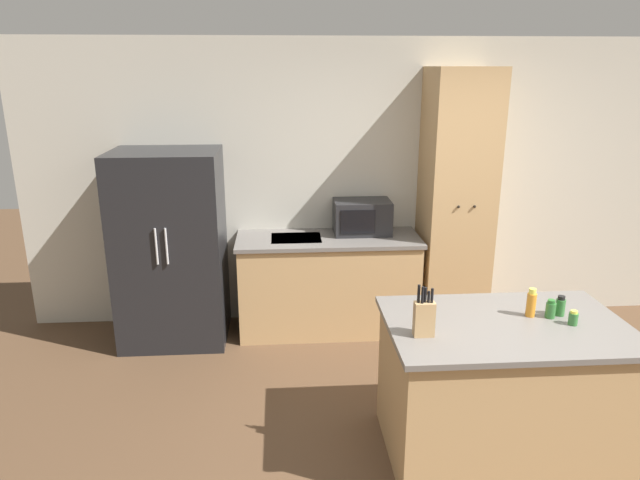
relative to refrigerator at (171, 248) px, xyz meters
The scene contains 12 objects.
ground_plane 3.06m from the refrigerator, 41.19° to the right, with size 14.00×14.00×0.00m, color brown.
wall_back 2.29m from the refrigerator, 10.10° to the left, with size 7.20×0.06×2.60m.
refrigerator is the anchor object (origin of this frame).
back_counter 1.43m from the refrigerator, ahead, with size 1.64×0.64×0.89m.
pantry_cabinet 2.54m from the refrigerator, ahead, with size 0.57×0.60×2.35m.
kitchen_island 2.92m from the refrigerator, 37.67° to the right, with size 1.43×0.92×0.89m.
microwave 1.71m from the refrigerator, ahead, with size 0.51×0.35×0.30m.
knife_block 2.58m from the refrigerator, 47.31° to the right, with size 0.11×0.06×0.31m.
spice_bottle_tall_dark 2.98m from the refrigerator, 34.28° to the right, with size 0.06×0.06×0.18m.
spice_bottle_short_red 3.09m from the refrigerator, 33.57° to the right, with size 0.06×0.06×0.12m.
spice_bottle_amber_oil 3.23m from the refrigerator, 34.26° to the right, with size 0.05×0.05×0.09m.
spice_bottle_green_herb 3.14m from the refrigerator, 32.39° to the right, with size 0.06×0.06×0.13m.
Camera 1 is at (-1.26, -2.84, 2.35)m, focal length 32.00 mm.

